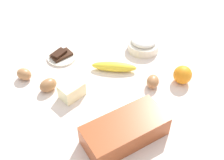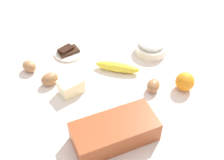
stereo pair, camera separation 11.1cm
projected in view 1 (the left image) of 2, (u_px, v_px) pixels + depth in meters
The scene contains 10 objects.
ground_plane at pixel (112, 89), 1.15m from camera, with size 2.40×2.40×0.02m, color beige.
loaf_pan at pixel (125, 130), 0.94m from camera, with size 0.29×0.16×0.08m.
flour_bowl at pixel (143, 43), 1.30m from camera, with size 0.15×0.15×0.07m.
banana at pixel (114, 67), 1.20m from camera, with size 0.19×0.04×0.04m, color yellow.
orange_fruit at pixel (183, 75), 1.14m from camera, with size 0.07×0.07×0.07m, color orange.
butter_block at pixel (72, 90), 1.09m from camera, with size 0.09×0.06×0.06m, color #F4EDB2.
egg_near_butter at pixel (24, 74), 1.16m from camera, with size 0.05×0.05×0.06m, color #AB7345.
egg_beside_bowl at pixel (153, 82), 1.13m from camera, with size 0.05×0.05×0.07m, color #A56F43.
egg_loose at pixel (48, 85), 1.11m from camera, with size 0.05×0.05×0.07m, color #9C683F.
chocolate_plate at pixel (61, 56), 1.27m from camera, with size 0.13×0.13×0.03m.
Camera 1 is at (0.49, 0.64, 0.81)m, focal length 45.58 mm.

